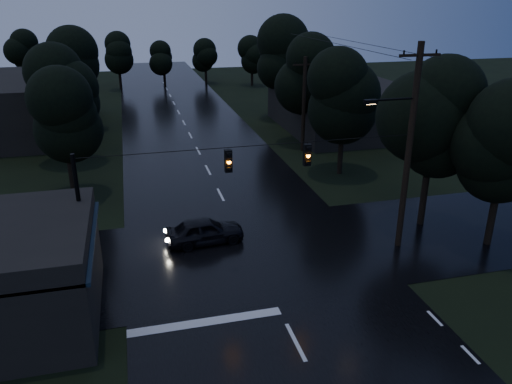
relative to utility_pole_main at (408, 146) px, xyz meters
name	(u,v)px	position (x,y,z in m)	size (l,w,h in m)	color
main_road	(198,151)	(-7.41, 19.00, -5.26)	(12.00, 120.00, 0.02)	black
cross_street	(250,253)	(-7.41, 1.00, -5.26)	(60.00, 9.00, 0.02)	black
building_far_right	(339,106)	(6.59, 23.00, -3.06)	(10.00, 14.00, 4.40)	black
building_far_left	(30,105)	(-21.41, 29.00, -2.76)	(10.00, 16.00, 5.00)	black
utility_pole_main	(408,146)	(0.00, 0.00, 0.00)	(3.50, 0.30, 10.00)	black
utility_pole_far	(304,104)	(0.89, 17.00, -1.38)	(2.00, 0.30, 7.50)	black
anchor_pole_left	(82,223)	(-14.91, 0.00, -2.26)	(0.18, 0.18, 6.00)	black
span_signals	(268,157)	(-6.85, -0.01, -0.01)	(15.00, 0.37, 1.12)	black
tree_corner_near	(434,118)	(2.59, 2.00, 0.74)	(4.48, 4.48, 9.44)	black
tree_corner_far	(506,145)	(4.59, -1.00, -0.02)	(3.92, 3.92, 8.26)	black
tree_left_a	(63,115)	(-16.41, 11.00, -0.02)	(3.92, 3.92, 8.26)	black
tree_left_b	(65,87)	(-17.01, 19.00, 0.36)	(4.20, 4.20, 8.85)	black
tree_left_c	(68,65)	(-17.61, 29.00, 0.74)	(4.48, 4.48, 9.44)	black
tree_right_a	(344,95)	(1.59, 11.00, 0.36)	(4.20, 4.20, 8.85)	black
tree_right_b	(312,72)	(2.19, 19.00, 0.74)	(4.48, 4.48, 9.44)	black
tree_right_c	(283,55)	(2.79, 29.00, 1.11)	(4.76, 4.76, 10.03)	black
car	(205,231)	(-9.37, 2.71, -4.59)	(1.59, 3.95, 1.35)	black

